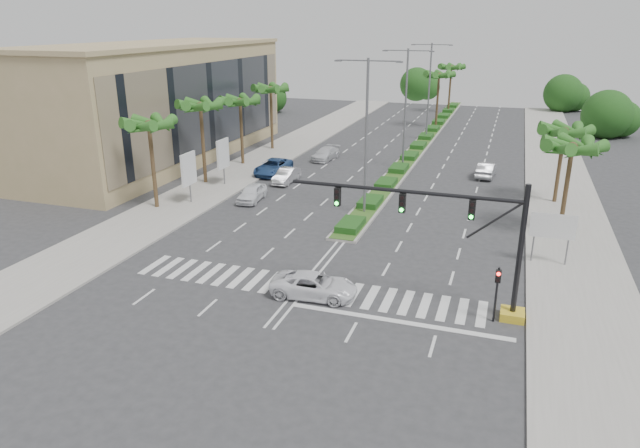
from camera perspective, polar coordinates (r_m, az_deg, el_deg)
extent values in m
plane|color=#333335|center=(33.15, -1.68, -6.34)|extent=(160.00, 160.00, 0.00)
cube|color=gray|center=(50.26, 23.26, 1.30)|extent=(6.00, 120.00, 0.15)
cube|color=gray|center=(56.23, -9.19, 4.50)|extent=(6.00, 120.00, 0.15)
cube|color=gray|center=(75.05, 10.43, 8.23)|extent=(2.20, 75.00, 0.20)
cube|color=#325A1F|center=(75.03, 10.44, 8.32)|extent=(1.80, 75.00, 0.04)
cube|color=tan|center=(65.64, -15.57, 11.48)|extent=(12.00, 36.00, 12.00)
cube|color=gold|center=(31.37, 18.67, -8.59)|extent=(1.20, 1.20, 0.45)
cylinder|color=black|center=(29.94, 19.38, -2.70)|extent=(0.28, 0.28, 7.00)
cylinder|color=black|center=(29.51, 8.28, 3.27)|extent=(12.00, 0.20, 0.20)
cylinder|color=black|center=(29.42, 17.00, 0.30)|extent=(2.53, 0.12, 2.15)
cube|color=black|center=(29.32, 14.94, 1.36)|extent=(0.32, 0.24, 1.00)
cylinder|color=#19E533|center=(29.28, 14.87, 0.68)|extent=(0.20, 0.06, 0.20)
cube|color=black|center=(29.70, 8.22, 2.07)|extent=(0.32, 0.24, 1.00)
cylinder|color=#19E533|center=(29.66, 8.14, 1.40)|extent=(0.20, 0.06, 0.20)
cube|color=black|center=(30.48, 1.74, 2.72)|extent=(0.32, 0.24, 1.00)
cylinder|color=#19E533|center=(30.44, 1.66, 2.08)|extent=(0.20, 0.06, 0.20)
cylinder|color=black|center=(30.25, 17.20, -6.79)|extent=(0.12, 0.12, 3.00)
cube|color=black|center=(29.65, 17.40, -5.01)|extent=(0.28, 0.22, 0.65)
cylinder|color=red|center=(29.46, 17.42, -4.79)|extent=(0.18, 0.05, 0.18)
cylinder|color=slate|center=(38.28, 20.56, -1.71)|extent=(0.10, 0.10, 2.80)
cylinder|color=slate|center=(38.44, 23.52, -2.02)|extent=(0.10, 0.10, 2.80)
cube|color=#0C6638|center=(37.95, 22.27, -0.18)|extent=(2.60, 0.08, 1.50)
cube|color=white|center=(37.90, 22.28, -0.20)|extent=(2.70, 0.02, 1.60)
cylinder|color=slate|center=(48.86, -12.86, 3.56)|extent=(0.12, 0.12, 2.80)
cube|color=white|center=(48.46, -13.01, 5.38)|extent=(0.18, 2.10, 2.70)
cube|color=#D8594C|center=(48.46, -13.01, 5.38)|extent=(0.12, 2.00, 2.60)
cylinder|color=slate|center=(53.87, -9.59, 5.27)|extent=(0.12, 0.12, 2.80)
cube|color=white|center=(53.51, -9.68, 6.93)|extent=(0.18, 2.10, 2.70)
cube|color=#D8594C|center=(53.51, -9.68, 6.93)|extent=(0.12, 2.00, 2.60)
cylinder|color=brown|center=(47.80, -16.35, 5.52)|extent=(0.32, 0.32, 7.00)
sphere|color=brown|center=(47.14, -16.74, 9.52)|extent=(0.70, 0.70, 0.70)
cone|color=#266B21|center=(46.53, -15.61, 9.38)|extent=(0.90, 3.62, 1.50)
cone|color=#266B21|center=(47.46, -15.45, 9.58)|extent=(3.39, 2.96, 1.50)
cone|color=#266B21|center=(48.16, -16.24, 9.65)|extent=(3.73, 1.68, 1.50)
cone|color=#266B21|center=(48.11, -17.39, 9.53)|extent=(2.38, 3.65, 1.50)
cone|color=#266B21|center=(47.35, -18.06, 9.31)|extent=(2.38, 3.65, 1.50)
cone|color=#266B21|center=(46.44, -17.74, 9.15)|extent=(3.73, 1.68, 1.50)
cone|color=#266B21|center=(46.07, -16.63, 9.19)|extent=(3.39, 2.96, 1.50)
cylinder|color=brown|center=(54.33, -11.61, 7.75)|extent=(0.32, 0.32, 7.40)
sphere|color=brown|center=(53.73, -11.87, 11.51)|extent=(0.70, 0.70, 0.70)
cone|color=#266B21|center=(53.20, -10.82, 11.39)|extent=(0.90, 3.62, 1.50)
cone|color=#266B21|center=(54.14, -10.76, 11.53)|extent=(3.39, 2.96, 1.50)
cone|color=#266B21|center=(54.78, -11.52, 11.57)|extent=(3.73, 1.68, 1.50)
cone|color=#266B21|center=(54.65, -12.53, 11.49)|extent=(2.38, 3.65, 1.50)
cone|color=#266B21|center=(53.84, -13.05, 11.33)|extent=(2.38, 3.65, 1.50)
cone|color=#266B21|center=(52.95, -12.68, 11.23)|extent=(3.73, 1.68, 1.50)
cone|color=#266B21|center=(52.66, -11.68, 11.25)|extent=(3.39, 2.96, 1.50)
cylinder|color=brown|center=(61.29, -7.85, 9.00)|extent=(0.32, 0.32, 6.80)
sphere|color=brown|center=(60.78, -7.99, 12.06)|extent=(0.70, 0.70, 0.70)
cone|color=#266B21|center=(60.31, -7.03, 11.95)|extent=(0.90, 3.62, 1.50)
cone|color=#266B21|center=(61.26, -7.04, 12.06)|extent=(3.39, 2.96, 1.50)
cone|color=#266B21|center=(61.85, -7.75, 12.11)|extent=(3.73, 1.68, 1.50)
cone|color=#266B21|center=(61.66, -8.63, 12.04)|extent=(2.38, 3.65, 1.50)
cone|color=#266B21|center=(60.82, -9.05, 11.92)|extent=(2.38, 3.65, 1.50)
cone|color=#266B21|center=(59.95, -8.67, 11.83)|extent=(3.73, 1.68, 1.50)
cone|color=#266B21|center=(59.73, -7.76, 11.84)|extent=(3.39, 2.96, 1.50)
cylinder|color=brown|center=(68.40, -4.86, 10.38)|extent=(0.32, 0.32, 7.20)
sphere|color=brown|center=(67.93, -4.95, 13.29)|extent=(0.70, 0.70, 0.70)
cone|color=#266B21|center=(67.51, -4.07, 13.19)|extent=(0.90, 3.62, 1.50)
cone|color=#266B21|center=(68.46, -4.11, 13.28)|extent=(3.39, 2.96, 1.50)
cone|color=#266B21|center=(69.02, -4.77, 13.31)|extent=(3.73, 1.68, 1.50)
cone|color=#266B21|center=(68.77, -5.56, 13.27)|extent=(2.38, 3.65, 1.50)
cone|color=#266B21|center=(67.91, -5.90, 13.18)|extent=(2.38, 3.65, 1.50)
cone|color=#266B21|center=(67.06, -5.51, 13.11)|extent=(3.73, 1.68, 1.50)
cone|color=#266B21|center=(66.89, -4.69, 13.12)|extent=(3.39, 2.96, 1.50)
cylinder|color=brown|center=(43.58, 23.36, 3.02)|extent=(0.32, 0.32, 6.50)
sphere|color=brown|center=(42.88, 23.92, 7.05)|extent=(0.70, 0.70, 0.70)
cone|color=#266B21|center=(43.01, 25.36, 6.74)|extent=(0.90, 3.62, 1.50)
cone|color=#266B21|center=(43.80, 24.72, 7.04)|extent=(3.39, 2.96, 1.50)
cone|color=#266B21|center=(43.92, 23.49, 7.24)|extent=(3.73, 1.68, 1.50)
cone|color=#266B21|center=(43.28, 22.55, 7.20)|extent=(2.38, 3.65, 1.50)
cone|color=#266B21|center=(42.35, 22.61, 6.95)|extent=(2.38, 3.65, 1.50)
cone|color=#266B21|center=(41.82, 23.67, 6.66)|extent=(3.73, 1.68, 1.50)
cone|color=#266B21|center=(42.13, 24.91, 6.57)|extent=(3.39, 2.96, 1.50)
cylinder|color=brown|center=(51.35, 22.80, 5.25)|extent=(0.32, 0.32, 6.20)
sphere|color=brown|center=(50.77, 23.25, 8.52)|extent=(0.70, 0.70, 0.70)
cone|color=#266B21|center=(50.89, 24.47, 8.26)|extent=(0.90, 3.62, 1.50)
cone|color=#266B21|center=(51.69, 23.94, 8.49)|extent=(3.39, 2.96, 1.50)
cone|color=#266B21|center=(51.82, 22.89, 8.65)|extent=(3.73, 1.68, 1.50)
cone|color=#266B21|center=(51.19, 22.09, 8.64)|extent=(2.38, 3.65, 1.50)
cone|color=#266B21|center=(50.25, 22.13, 8.45)|extent=(2.38, 3.65, 1.50)
cone|color=#266B21|center=(49.72, 23.02, 8.23)|extent=(3.73, 1.68, 1.50)
cone|color=#266B21|center=(50.00, 24.07, 8.14)|extent=(3.39, 2.96, 1.50)
cylinder|color=brown|center=(84.26, 11.66, 11.90)|extent=(0.32, 0.32, 7.50)
sphere|color=brown|center=(83.87, 11.83, 14.36)|extent=(0.70, 0.70, 0.70)
cone|color=#266B21|center=(83.75, 12.59, 14.23)|extent=(0.90, 3.62, 1.50)
cone|color=#266B21|center=(84.64, 12.38, 14.30)|extent=(3.39, 2.96, 1.50)
cone|color=#266B21|center=(84.97, 11.76, 14.36)|extent=(3.73, 1.68, 1.50)
cone|color=#266B21|center=(84.48, 11.18, 14.37)|extent=(2.38, 3.65, 1.50)
cone|color=#266B21|center=(83.53, 11.09, 14.32)|extent=(2.38, 3.65, 1.50)
cone|color=#266B21|center=(82.85, 11.55, 14.25)|extent=(3.73, 1.68, 1.50)
cone|color=#266B21|center=(82.94, 12.23, 14.21)|extent=(3.39, 2.96, 1.50)
cylinder|color=brown|center=(99.05, 12.85, 12.91)|extent=(0.32, 0.32, 7.50)
sphere|color=brown|center=(98.72, 13.01, 15.02)|extent=(0.70, 0.70, 0.70)
cone|color=#266B21|center=(98.62, 13.66, 14.90)|extent=(0.90, 3.62, 1.50)
cone|color=#266B21|center=(99.51, 13.47, 14.96)|extent=(3.39, 2.96, 1.50)
cone|color=#266B21|center=(99.82, 12.93, 15.01)|extent=(3.73, 1.68, 1.50)
cone|color=#266B21|center=(99.31, 12.45, 15.02)|extent=(2.38, 3.65, 1.50)
cone|color=#266B21|center=(98.37, 12.38, 14.99)|extent=(2.38, 3.65, 1.50)
cone|color=#266B21|center=(97.69, 12.78, 14.93)|extent=(3.73, 1.68, 1.50)
cone|color=#266B21|center=(97.81, 13.36, 14.89)|extent=(3.39, 2.96, 1.50)
cylinder|color=slate|center=(44.02, 4.63, 8.42)|extent=(0.20, 0.20, 12.00)
cylinder|color=slate|center=(43.59, 3.26, 16.03)|extent=(2.40, 0.10, 0.10)
cylinder|color=slate|center=(43.01, 6.46, 15.90)|extent=(2.40, 0.10, 0.10)
cube|color=slate|center=(43.90, 1.82, 16.01)|extent=(0.50, 0.25, 0.12)
cube|color=slate|center=(42.79, 7.95, 15.75)|extent=(0.50, 0.25, 0.12)
cylinder|color=slate|center=(59.46, 8.52, 11.19)|extent=(0.20, 0.20, 12.00)
cylinder|color=slate|center=(59.13, 7.62, 16.84)|extent=(2.40, 0.10, 0.10)
cylinder|color=slate|center=(58.71, 10.02, 16.70)|extent=(2.40, 0.10, 0.10)
cube|color=slate|center=(59.36, 6.54, 16.84)|extent=(0.50, 0.25, 0.12)
cube|color=slate|center=(58.55, 11.12, 16.58)|extent=(0.50, 0.25, 0.12)
cylinder|color=slate|center=(75.13, 10.84, 12.78)|extent=(0.20, 0.20, 12.00)
cylinder|color=slate|center=(74.87, 10.18, 17.26)|extent=(2.40, 0.10, 0.10)
cylinder|color=slate|center=(74.54, 12.08, 17.13)|extent=(2.40, 0.10, 0.10)
cube|color=slate|center=(75.05, 9.31, 17.28)|extent=(0.50, 0.25, 0.12)
cube|color=slate|center=(74.41, 12.96, 17.03)|extent=(0.50, 0.25, 0.12)
imported|color=white|center=(48.97, -6.82, 3.11)|extent=(2.00, 4.24, 1.40)
imported|color=#ACACB1|center=(54.34, -3.38, 4.86)|extent=(1.53, 4.20, 1.38)
imported|color=#2B4D86|center=(57.47, -4.71, 5.71)|extent=(2.54, 5.43, 1.50)
imported|color=silver|center=(63.49, 0.54, 7.04)|extent=(2.40, 4.84, 1.35)
imported|color=white|center=(31.82, -0.60, -6.15)|extent=(4.97, 2.58, 1.34)
imported|color=#A6A6AB|center=(58.60, 16.31, 5.24)|extent=(1.90, 4.59, 1.48)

